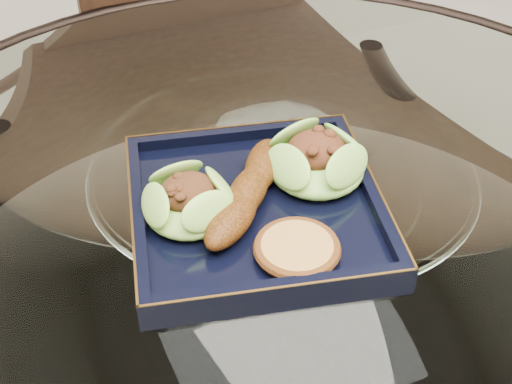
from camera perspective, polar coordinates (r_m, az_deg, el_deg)
name	(u,v)px	position (r m, az deg, el deg)	size (l,w,h in m)	color
dining_table	(278,294)	(0.93, 1.80, -8.15)	(1.13, 1.13, 0.77)	white
dining_chair	(221,129)	(1.31, -2.84, 5.03)	(0.43, 0.43, 0.97)	black
navy_plate	(256,213)	(0.78, 0.00, -1.68)	(0.27, 0.27, 0.02)	black
lettuce_wrap_left	(189,203)	(0.76, -5.36, -0.92)	(0.10, 0.10, 0.04)	#568D29
lettuce_wrap_right	(317,163)	(0.81, 4.88, 2.36)	(0.11, 0.11, 0.04)	#508C28
roasted_plantain	(248,192)	(0.77, -0.68, 0.03)	(0.18, 0.04, 0.03)	#69330B
crumb_patty	(297,250)	(0.72, 3.30, -4.63)	(0.08, 0.08, 0.01)	#B88A3D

